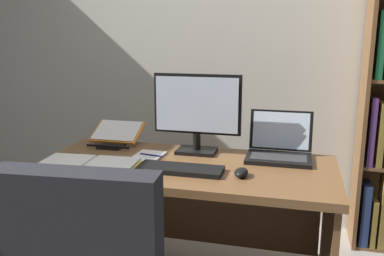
% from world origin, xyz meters
% --- Properties ---
extents(wall_back, '(5.37, 0.12, 2.63)m').
position_xyz_m(wall_back, '(0.00, 1.87, 1.31)').
color(wall_back, beige).
rests_on(wall_back, ground).
extents(desk, '(1.54, 0.70, 0.74)m').
position_xyz_m(desk, '(-0.07, 0.86, 0.54)').
color(desk, brown).
rests_on(desk, ground).
extents(monitor, '(0.49, 0.16, 0.45)m').
position_xyz_m(monitor, '(-0.06, 1.01, 0.97)').
color(monitor, black).
rests_on(monitor, desk).
extents(laptop, '(0.34, 0.29, 0.24)m').
position_xyz_m(laptop, '(0.40, 1.01, 0.80)').
color(laptop, black).
rests_on(laptop, desk).
extents(keyboard, '(0.42, 0.15, 0.02)m').
position_xyz_m(keyboard, '(-0.06, 0.67, 0.76)').
color(keyboard, black).
rests_on(keyboard, desk).
extents(computer_mouse, '(0.06, 0.10, 0.04)m').
position_xyz_m(computer_mouse, '(0.24, 0.67, 0.76)').
color(computer_mouse, black).
rests_on(computer_mouse, desk).
extents(reading_stand_with_book, '(0.30, 0.26, 0.12)m').
position_xyz_m(reading_stand_with_book, '(-0.58, 1.06, 0.81)').
color(reading_stand_with_book, black).
rests_on(reading_stand_with_book, desk).
extents(open_binder, '(0.52, 0.32, 0.02)m').
position_xyz_m(open_binder, '(-0.54, 0.62, 0.75)').
color(open_binder, yellow).
rests_on(open_binder, desk).
extents(notepad, '(0.16, 0.22, 0.01)m').
position_xyz_m(notepad, '(-0.30, 0.85, 0.75)').
color(notepad, silver).
rests_on(notepad, desk).
extents(pen, '(0.14, 0.03, 0.01)m').
position_xyz_m(pen, '(-0.28, 0.85, 0.76)').
color(pen, navy).
rests_on(pen, notepad).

